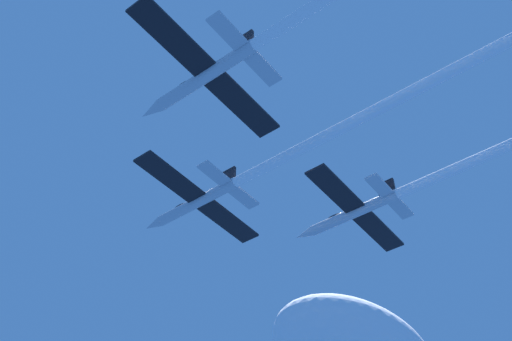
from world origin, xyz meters
TOP-DOWN VIEW (x-y plane):
  - jet_lead at (-0.06, -16.02)m, footprint 17.19×55.63m
  - jet_right_wing at (11.96, -27.40)m, footprint 17.19×54.17m

SIDE VIEW (x-z plane):
  - jet_lead at x=-0.06m, z-range -1.36..1.49m
  - jet_right_wing at x=11.96m, z-range -1.04..1.81m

